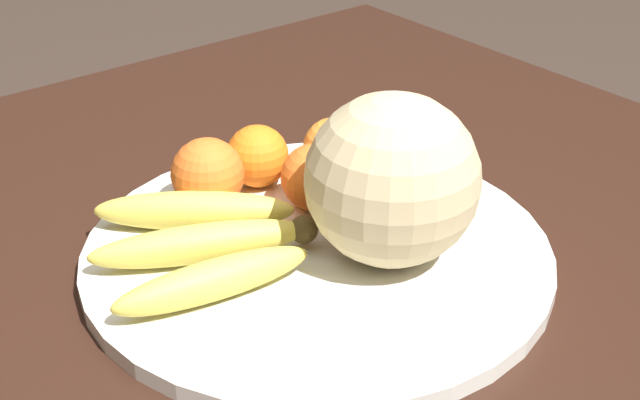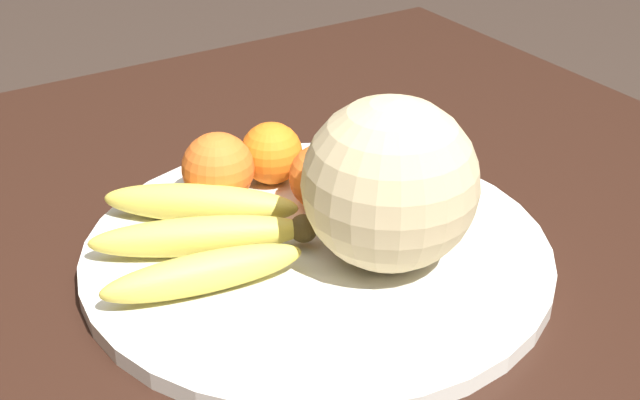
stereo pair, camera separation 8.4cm
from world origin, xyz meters
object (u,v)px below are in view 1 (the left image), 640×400
Objects in this scene: melon at (392,180)px; orange_front_left at (257,156)px; kitchen_table at (365,368)px; orange_front_right at (333,148)px; orange_back_right at (208,174)px; orange_back_left at (315,177)px; banana_bunch at (204,241)px; produce_tag at (311,183)px; orange_mid_center at (380,172)px; fruit_bowl at (320,251)px.

orange_front_left is (0.19, 0.02, -0.05)m from melon.
kitchen_table is 0.19m from melon.
orange_front_left reaches higher than orange_front_right.
orange_front_left is 0.89× the size of orange_back_right.
orange_back_right is (0.20, 0.04, 0.14)m from kitchen_table.
kitchen_table is at bearing 161.69° from orange_back_left.
produce_tag is (0.05, -0.17, -0.02)m from banana_bunch.
orange_mid_center is (-0.07, -0.01, -0.00)m from orange_front_right.
orange_back_right is 0.12m from produce_tag.
melon is at bearing 167.54° from banana_bunch.
fruit_bowl is 0.14m from orange_back_right.
banana_bunch is at bearing 63.67° from fruit_bowl.
banana_bunch is 0.18m from produce_tag.
orange_mid_center is (-0.10, -0.08, -0.00)m from orange_front_left.
orange_back_left is at bearing -167.83° from orange_front_left.
melon reaches higher than orange_back_right.
banana_bunch is at bearing 94.62° from orange_back_left.
orange_back_left is at bearing 142.21° from produce_tag.
orange_front_right is at bearing -113.97° from orange_front_left.
banana_bunch reaches higher than fruit_bowl.
banana_bunch is (0.05, 0.10, 0.03)m from fruit_bowl.
kitchen_table is at bearing 114.78° from melon.
kitchen_table is 19.59× the size of orange_front_left.
orange_front_left is 0.08m from orange_back_left.
orange_front_left is 1.12× the size of orange_mid_center.
orange_front_left is at bearing 12.17° from orange_back_left.
orange_front_left is (0.09, -0.12, 0.01)m from banana_bunch.
orange_mid_center is 0.07m from orange_back_left.
melon is 0.21m from orange_back_right.
orange_front_right is at bearing 5.01° from orange_mid_center.
kitchen_table is 0.20m from banana_bunch.
orange_back_right reaches higher than orange_mid_center.
orange_front_right reaches higher than kitchen_table.
orange_front_left reaches higher than produce_tag.
orange_mid_center is at bearing -45.42° from kitchen_table.
orange_mid_center reaches higher than fruit_bowl.
banana_bunch is at bearing 37.82° from kitchen_table.
orange_back_left is at bearing -18.31° from kitchen_table.
orange_back_right is at bearing 18.35° from fruit_bowl.
fruit_bowl reaches higher than kitchen_table.
orange_front_left is 0.80× the size of produce_tag.
banana_bunch is 3.87× the size of orange_mid_center.
melon reaches higher than orange_back_left.
kitchen_table is at bearing 151.87° from banana_bunch.
melon reaches higher than orange_front_left.
orange_front_left is at bearing -7.51° from kitchen_table.
fruit_bowl is at bearing -161.65° from orange_back_right.
produce_tag is at bearing -138.65° from banana_bunch.
banana_bunch is at bearing 125.56° from orange_front_left.
orange_mid_center is 0.18m from orange_back_right.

